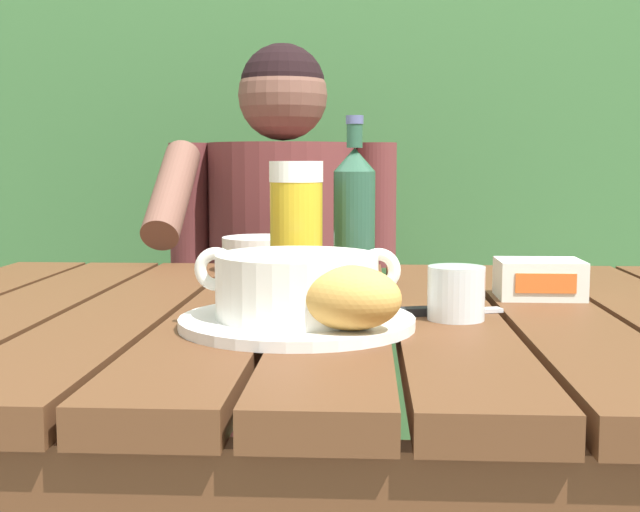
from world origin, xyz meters
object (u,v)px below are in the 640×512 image
Objects in this scene: table_knife at (432,312)px; water_glass_small at (456,293)px; chair_near_diner at (291,373)px; beer_bottle at (354,218)px; soup_bowl at (297,284)px; person_eating at (280,279)px; serving_plate at (297,322)px; beer_glass at (296,229)px; bread_roll at (349,297)px; butter_tub at (539,279)px; diner_bowl at (262,254)px.

water_glass_small is at bearing -47.93° from table_knife.
beer_bottle is (0.16, -0.76, 0.42)m from chair_near_diner.
chair_near_diner is 3.90× the size of soup_bowl.
person_eating is 4.82× the size of beer_bottle.
serving_plate is 1.07× the size of beer_bottle.
beer_glass is at bearing 141.56° from water_glass_small.
person_eating is 0.91m from bread_roll.
water_glass_small reaches higher than serving_plate.
table_knife is (-0.16, -0.14, -0.02)m from butter_tub.
person_eating is 0.82m from water_glass_small.
person_eating reaches higher than soup_bowl.
bread_roll is 0.58m from diner_bowl.
beer_glass is at bearing -179.02° from butter_tub.
soup_bowl is at bearing -84.36° from chair_near_diner.
chair_near_diner is at bearing 89.16° from person_eating.
chair_near_diner is 13.46× the size of water_glass_small.
chair_near_diner reaches higher than butter_tub.
person_eating reaches higher than butter_tub.
bread_roll is 0.18m from water_glass_small.
table_knife is at bearing 132.07° from water_glass_small.
soup_bowl is at bearing -103.14° from beer_bottle.
beer_bottle reaches higher than soup_bowl.
person_eating is at bearing 125.01° from butter_tub.
beer_glass is at bearing 94.92° from serving_plate.
bread_roll is at bearing -74.64° from beer_glass.
person_eating is at bearing -90.84° from chair_near_diner.
beer_bottle is 1.86× the size of diner_bowl.
beer_bottle is at bearing 119.20° from table_knife.
water_glass_small reaches higher than table_knife.
water_glass_small is at bearing -38.44° from beer_glass.
table_knife is 0.48m from diner_bowl.
diner_bowl reaches higher than table_knife.
chair_near_diner is 0.89m from beer_bottle.
person_eating is at bearing 97.20° from soup_bowl.
chair_near_diner reaches higher than soup_bowl.
butter_tub is (0.32, 0.22, 0.02)m from serving_plate.
bread_roll is 0.30m from beer_glass.
butter_tub is 0.21m from table_knife.
table_knife is at bearing -74.51° from chair_near_diner.
beer_glass reaches higher than soup_bowl.
person_eating is 0.61m from beer_bottle.
diner_bowl is at bearing 147.70° from butter_tub.
beer_bottle is 0.23m from table_knife.
bread_roll is 0.34m from beer_bottle.
soup_bowl reaches higher than bread_roll.
table_knife is at bearing -70.41° from person_eating.
table_knife is at bearing 27.94° from serving_plate.
water_glass_small is at bearing 16.69° from serving_plate.
water_glass_small is 0.21m from butter_tub.
table_knife is (0.26, -0.74, 0.07)m from person_eating.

